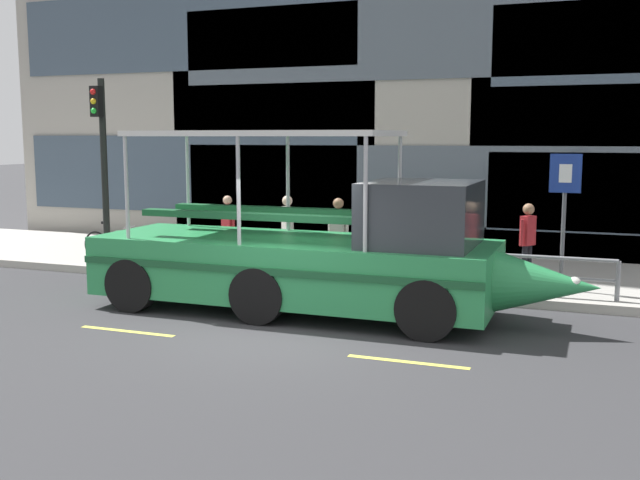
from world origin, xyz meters
TOP-DOWN VIEW (x-y plane):
  - ground_plane at (0.00, 0.00)m, footprint 120.00×120.00m
  - sidewalk at (0.00, 5.60)m, footprint 32.00×4.80m
  - curb_edge at (0.00, 3.11)m, footprint 32.00×0.18m
  - lane_centreline at (-0.00, -1.06)m, footprint 25.80×0.12m
  - curb_guardrail at (-0.09, 3.45)m, footprint 10.80×0.09m
  - traffic_light_pole at (-6.37, 3.72)m, footprint 0.24×0.46m
  - parking_sign at (4.22, 4.16)m, footprint 0.60×0.12m
  - leaned_bicycle at (-6.35, 4.00)m, footprint 1.74×0.46m
  - duck_tour_boat at (0.16, 1.30)m, footprint 9.24×2.53m
  - pedestrian_near_bow at (3.53, 4.34)m, footprint 0.31×0.44m
  - pedestrian_mid_left at (-0.49, 4.12)m, footprint 0.49×0.23m
  - pedestrian_mid_right at (-1.81, 4.35)m, footprint 0.36×0.38m
  - pedestrian_near_stern at (-3.65, 4.93)m, footprint 0.44×0.27m

SIDE VIEW (x-z plane):
  - ground_plane at x=0.00m, z-range 0.00..0.00m
  - lane_centreline at x=0.00m, z-range 0.00..0.01m
  - sidewalk at x=0.00m, z-range 0.00..0.18m
  - curb_edge at x=0.00m, z-range 0.00..0.18m
  - leaned_bicycle at x=-6.35m, z-range 0.08..1.04m
  - curb_guardrail at x=-0.09m, z-range 0.32..1.11m
  - duck_tour_boat at x=0.16m, z-range -0.60..2.73m
  - pedestrian_near_stern at x=-3.65m, z-range 0.35..1.96m
  - pedestrian_near_bow at x=3.53m, z-range 0.36..2.06m
  - pedestrian_mid_right at x=-1.81m, z-range 0.36..2.07m
  - pedestrian_mid_left at x=-0.49m, z-range 0.36..2.07m
  - parking_sign at x=4.22m, z-range 0.66..3.38m
  - traffic_light_pole at x=-6.37m, z-range 0.64..5.05m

